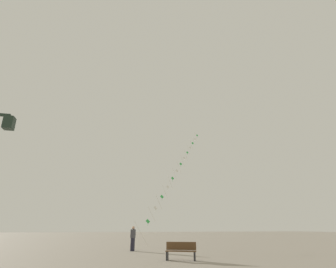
{
  "coord_description": "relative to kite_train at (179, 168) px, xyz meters",
  "views": [
    {
      "loc": [
        0.4,
        -1.25,
        1.63
      ],
      "look_at": [
        5.08,
        19.47,
        9.26
      ],
      "focal_mm": 27.81,
      "sensor_mm": 36.0,
      "label": 1
    }
  ],
  "objects": [
    {
      "name": "ground_plane",
      "position": [
        -9.05,
        -10.79,
        -8.91
      ],
      "size": [
        160.0,
        160.0,
        0.0
      ],
      "primitive_type": "plane",
      "color": "gray"
    },
    {
      "name": "kite_flyer",
      "position": [
        -6.64,
        -11.37,
        -8.0
      ],
      "size": [
        0.45,
        0.6,
        1.71
      ],
      "rotation": [
        0.0,
        0.0,
        1.04
      ],
      "color": "#1E1E2D",
      "rests_on": "ground_plane"
    },
    {
      "name": "kite_train",
      "position": [
        0.0,
        0.0,
        0.0
      ],
      "size": [
        12.72,
        19.79,
        17.27
      ],
      "color": "brown",
      "rests_on": "ground_plane"
    },
    {
      "name": "park_bench",
      "position": [
        -4.7,
        -17.61,
        -8.46
      ],
      "size": [
        1.65,
        1.01,
        0.89
      ],
      "rotation": [
        0.0,
        0.0,
        -0.39
      ],
      "color": "brown",
      "rests_on": "ground_plane"
    }
  ]
}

